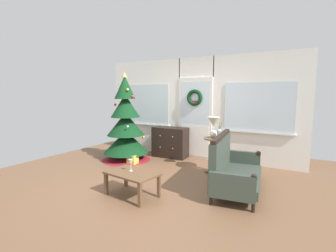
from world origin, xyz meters
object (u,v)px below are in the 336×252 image
Objects in this scene: settee_sofa at (232,168)px; side_table at (215,148)px; flower_vase at (219,133)px; table_lamp at (214,124)px; coffee_table at (132,176)px; christmas_tree at (126,128)px; wine_glass at (131,162)px; dresser_cabinet at (170,142)px; gift_box at (133,159)px.

settee_sofa reaches higher than side_table.
side_table is 2.06× the size of flower_vase.
coffee_table is (-0.69, -1.92, -0.67)m from table_lamp.
side_table is at bearing -33.69° from table_lamp.
table_lamp is (-0.63, 0.86, 0.63)m from settee_sofa.
wine_glass is (1.43, -1.64, -0.28)m from christmas_tree.
wine_glass is at bearing -144.17° from settee_sofa.
coffee_table is (0.67, -2.49, -0.06)m from dresser_cabinet.
settee_sofa is 8.52× the size of wine_glass.
coffee_table is (1.50, -1.70, -0.47)m from christmas_tree.
flower_vase reaches higher than settee_sofa.
flower_vase is 2.13m from gift_box.
dresser_cabinet is 1.26× the size of side_table.
settee_sofa reaches higher than coffee_table.
side_table is at bearing 4.63° from christmas_tree.
dresser_cabinet is 1.01× the size of coffee_table.
settee_sofa is at bearing 38.70° from coffee_table.
side_table is 0.80× the size of coffee_table.
side_table reaches higher than coffee_table.
christmas_tree is 2.19m from wine_glass.
settee_sofa is 3.78× the size of table_lamp.
flower_vase is at bearing 62.57° from wine_glass.
settee_sofa is at bearing -55.01° from side_table.
flower_vase reaches higher than gift_box.
wine_glass is (-0.81, -1.82, 0.02)m from side_table.
flower_vase is at bearing 2.97° from christmas_tree.
table_lamp reaches higher than gift_box.
christmas_tree is 1.30× the size of settee_sofa.
christmas_tree is 2.92m from settee_sofa.
coffee_table is (-1.32, -1.06, -0.04)m from settee_sofa.
flower_vase is 0.39× the size of coffee_table.
dresser_cabinet is at bearing 156.24° from flower_vase.
side_table is at bearing 149.04° from flower_vase.
christmas_tree is at bearing -177.03° from flower_vase.
gift_box is at bearing -31.40° from christmas_tree.
settee_sofa is at bearing -12.75° from christmas_tree.
dresser_cabinet is 2.45m from settee_sofa.
coffee_table is at bearing -52.65° from gift_box.
coffee_table is at bearing -141.30° from settee_sofa.
side_table is (-0.57, 0.82, 0.13)m from settee_sofa.
flower_vase is (1.52, -0.67, 0.45)m from dresser_cabinet.
christmas_tree is at bearing 167.25° from settee_sofa.
gift_box is at bearing -166.02° from table_lamp.
wine_glass is at bearing -114.09° from side_table.
flower_vase is (2.35, 0.12, 0.03)m from christmas_tree.
christmas_tree is at bearing -174.21° from table_lamp.
flower_vase is 1.61× the size of gift_box.
side_table is at bearing 124.99° from settee_sofa.
settee_sofa is 1.84× the size of coffee_table.
gift_box is at bearing -169.91° from flower_vase.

